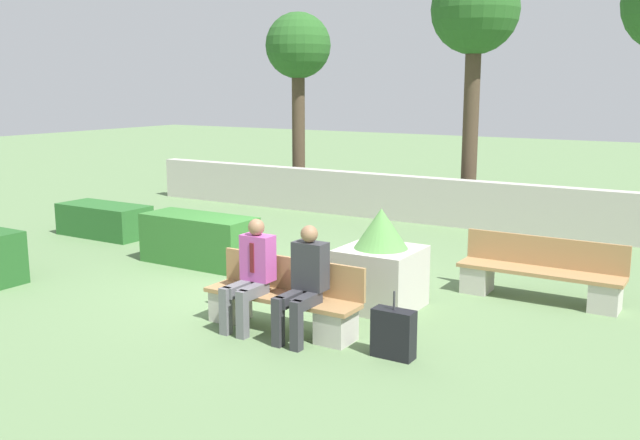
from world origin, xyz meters
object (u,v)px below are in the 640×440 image
object	(u,v)px
bench_left_side	(540,276)
bench_front	(283,303)
tree_center_left	(475,17)
tree_leftmost	(298,52)
suitcase	(393,334)
person_seated_man	(252,270)
person_seated_woman	(304,279)
planter_corner_left	(380,266)

from	to	relation	value
bench_left_side	bench_front	bearing A→B (deg)	-125.69
bench_front	tree_center_left	bearing A→B (deg)	94.34
tree_leftmost	tree_center_left	size ratio (longest dim) A/B	0.87
bench_left_side	suitcase	world-z (taller)	bench_left_side
person_seated_man	person_seated_woman	bearing A→B (deg)	-0.00
bench_front	planter_corner_left	bearing A→B (deg)	65.69
suitcase	tree_center_left	distance (m)	9.03
person_seated_woman	tree_center_left	size ratio (longest dim) A/B	0.25
person_seated_man	tree_leftmost	size ratio (longest dim) A/B	0.29
suitcase	tree_leftmost	distance (m)	10.90
suitcase	tree_center_left	bearing A→B (deg)	104.71
person_seated_man	planter_corner_left	xyz separation A→B (m)	(0.94, 1.46, -0.14)
bench_front	bench_left_side	size ratio (longest dim) A/B	0.91
planter_corner_left	suitcase	bearing A→B (deg)	-58.53
bench_left_side	person_seated_woman	distance (m)	3.43
bench_front	tree_leftmost	size ratio (longest dim) A/B	0.43
planter_corner_left	tree_leftmost	distance (m)	9.22
person_seated_woman	tree_center_left	xyz separation A→B (m)	(-0.98, 7.91, 3.45)
bench_front	tree_leftmost	distance (m)	9.97
bench_left_side	suitcase	size ratio (longest dim) A/B	2.96
bench_front	person_seated_woman	size ratio (longest dim) A/B	1.51
bench_left_side	tree_leftmost	distance (m)	9.53
bench_front	person_seated_man	xyz separation A→B (m)	(-0.34, -0.14, 0.38)
bench_left_side	person_seated_man	bearing A→B (deg)	-128.24
tree_leftmost	bench_front	bearing A→B (deg)	-57.92
planter_corner_left	suitcase	xyz separation A→B (m)	(0.88, -1.45, -0.29)
bench_front	suitcase	world-z (taller)	bench_front
person_seated_woman	bench_left_side	bearing A→B (deg)	57.08
tree_leftmost	tree_center_left	world-z (taller)	tree_center_left
person_seated_man	tree_center_left	distance (m)	8.63
bench_left_side	person_seated_man	world-z (taller)	person_seated_man
bench_front	tree_center_left	xyz separation A→B (m)	(-0.59, 7.77, 3.83)
bench_front	tree_leftmost	bearing A→B (deg)	122.08
planter_corner_left	bench_front	bearing A→B (deg)	-114.31
person_seated_man	suitcase	size ratio (longest dim) A/B	1.78
bench_front	planter_corner_left	world-z (taller)	planter_corner_left
bench_front	tree_center_left	world-z (taller)	tree_center_left
bench_left_side	tree_leftmost	world-z (taller)	tree_leftmost
person_seated_man	planter_corner_left	size ratio (longest dim) A/B	0.99
tree_center_left	person_seated_man	bearing A→B (deg)	-88.18
suitcase	person_seated_woman	bearing A→B (deg)	-179.06
bench_front	planter_corner_left	size ratio (longest dim) A/B	1.50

